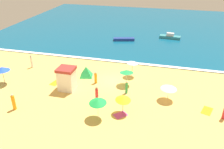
# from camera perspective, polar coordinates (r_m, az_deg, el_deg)

# --- Properties ---
(ground_plane) EXTENTS (60.00, 60.00, 0.00)m
(ground_plane) POSITION_cam_1_polar(r_m,az_deg,el_deg) (30.80, 0.07, -1.63)
(ground_plane) COLOR #EDBC60
(ocean_water) EXTENTS (60.00, 44.00, 0.10)m
(ocean_water) POSITION_cam_1_polar(r_m,az_deg,el_deg) (56.56, 7.27, 11.70)
(ocean_water) COLOR #0F567A
(ocean_water) RESTS_ON ground_plane
(wave_breaker_foam) EXTENTS (57.00, 0.70, 0.01)m
(wave_breaker_foam) POSITION_cam_1_polar(r_m,az_deg,el_deg) (36.27, 2.54, 3.14)
(wave_breaker_foam) COLOR white
(wave_breaker_foam) RESTS_ON ocean_water
(lifeguard_cabana) EXTENTS (2.04, 1.97, 2.90)m
(lifeguard_cabana) POSITION_cam_1_polar(r_m,az_deg,el_deg) (28.84, -11.02, -0.97)
(lifeguard_cabana) COLOR white
(lifeguard_cabana) RESTS_ON ground_plane
(beach_umbrella_0) EXTENTS (2.38, 2.39, 2.37)m
(beach_umbrella_0) POSITION_cam_1_polar(r_m,az_deg,el_deg) (32.46, -25.45, 1.26)
(beach_umbrella_0) COLOR #4C3823
(beach_umbrella_0) RESTS_ON ground_plane
(beach_umbrella_1) EXTENTS (2.55, 2.55, 1.94)m
(beach_umbrella_1) POSITION_cam_1_polar(r_m,az_deg,el_deg) (26.91, 13.80, -2.97)
(beach_umbrella_1) COLOR silver
(beach_umbrella_1) RESTS_ON ground_plane
(beach_umbrella_3) EXTENTS (2.28, 2.28, 2.01)m
(beach_umbrella_3) POSITION_cam_1_polar(r_m,az_deg,el_deg) (23.97, 2.75, -5.94)
(beach_umbrella_3) COLOR #4C3823
(beach_umbrella_3) RESTS_ON ground_plane
(beach_umbrella_4) EXTENTS (2.03, 2.02, 2.27)m
(beach_umbrella_4) POSITION_cam_1_polar(r_m,az_deg,el_deg) (31.43, 5.05, 3.03)
(beach_umbrella_4) COLOR #4C3823
(beach_umbrella_4) RESTS_ON ground_plane
(beach_umbrella_5) EXTENTS (1.91, 1.94, 2.27)m
(beach_umbrella_5) POSITION_cam_1_polar(r_m,az_deg,el_deg) (23.15, -3.53, -6.56)
(beach_umbrella_5) COLOR silver
(beach_umbrella_5) RESTS_ON ground_plane
(beach_umbrella_6) EXTENTS (2.21, 2.22, 2.14)m
(beach_umbrella_6) POSITION_cam_1_polar(r_m,az_deg,el_deg) (29.23, 3.59, 0.78)
(beach_umbrella_6) COLOR silver
(beach_umbrella_6) RESTS_ON ground_plane
(beach_tent) EXTENTS (2.33, 2.33, 1.45)m
(beach_tent) POSITION_cam_1_polar(r_m,az_deg,el_deg) (31.93, -6.37, 0.75)
(beach_tent) COLOR green
(beach_tent) RESTS_ON ground_plane
(beachgoer_1) EXTENTS (0.47, 0.47, 1.85)m
(beachgoer_1) POSITION_cam_1_polar(r_m,az_deg,el_deg) (26.28, -3.76, -4.93)
(beachgoer_1) COLOR red
(beachgoer_1) RESTS_ON ground_plane
(beachgoer_2) EXTENTS (0.40, 0.40, 1.60)m
(beachgoer_2) POSITION_cam_1_polar(r_m,az_deg,el_deg) (30.07, -4.03, -0.83)
(beachgoer_2) COLOR orange
(beachgoer_2) RESTS_ON ground_plane
(beachgoer_3) EXTENTS (0.43, 0.43, 1.94)m
(beachgoer_3) POSITION_cam_1_polar(r_m,az_deg,el_deg) (36.26, -19.14, 3.04)
(beachgoer_3) COLOR white
(beachgoer_3) RESTS_ON ground_plane
(beachgoer_4) EXTENTS (0.41, 0.41, 1.68)m
(beachgoer_4) POSITION_cam_1_polar(r_m,az_deg,el_deg) (27.82, 3.59, -3.13)
(beachgoer_4) COLOR green
(beachgoer_4) RESTS_ON ground_plane
(beachgoer_5) EXTENTS (0.40, 0.40, 1.92)m
(beachgoer_5) POSITION_cam_1_polar(r_m,az_deg,el_deg) (27.02, -23.00, -6.26)
(beachgoer_5) COLOR orange
(beachgoer_5) RESTS_ON ground_plane
(beach_towel_0) EXTENTS (1.66, 1.67, 0.01)m
(beach_towel_0) POSITION_cam_1_polar(r_m,az_deg,el_deg) (24.58, 2.09, -9.88)
(beach_towel_0) COLOR #D84CA5
(beach_towel_0) RESTS_ON ground_plane
(beach_towel_1) EXTENTS (1.46, 1.90, 0.01)m
(beach_towel_1) POSITION_cam_1_polar(r_m,az_deg,el_deg) (27.15, 22.27, -8.23)
(beach_towel_1) COLOR orange
(beach_towel_1) RESTS_ON ground_plane
(beach_towel_2) EXTENTS (1.30, 1.75, 0.01)m
(beach_towel_2) POSITION_cam_1_polar(r_m,az_deg,el_deg) (31.28, -13.64, -1.97)
(beach_towel_2) COLOR orange
(beach_towel_2) RESTS_ON ground_plane
(small_boat_0) EXTENTS (4.17, 1.98, 0.50)m
(small_boat_0) POSITION_cam_1_polar(r_m,az_deg,el_deg) (45.87, 2.94, 8.65)
(small_boat_0) COLOR navy
(small_boat_0) RESTS_ON ocean_water
(small_boat_1) EXTENTS (4.14, 1.56, 1.12)m
(small_boat_1) POSITION_cam_1_polar(r_m,az_deg,el_deg) (48.39, 14.06, 9.02)
(small_boat_1) COLOR teal
(small_boat_1) RESTS_ON ocean_water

